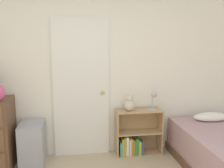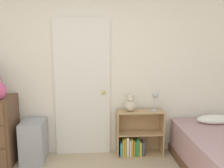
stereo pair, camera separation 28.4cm
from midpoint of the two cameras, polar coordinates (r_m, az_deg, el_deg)
wall_back at (r=3.70m, az=-2.51°, el=3.24°), size 10.00×0.06×2.55m
door_closed at (r=3.68m, az=-4.57°, el=-0.88°), size 0.81×0.09×2.03m
storage_bin at (r=3.76m, az=-15.35°, el=-12.49°), size 0.32×0.43×0.59m
bookshelf at (r=3.85m, az=7.70°, el=-12.15°), size 0.69×0.25×0.68m
teddy_bear at (r=3.67m, az=6.35°, el=-4.58°), size 0.16×0.16×0.25m
desk_lamp at (r=3.69m, az=12.02°, el=-3.03°), size 0.12×0.12×0.29m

